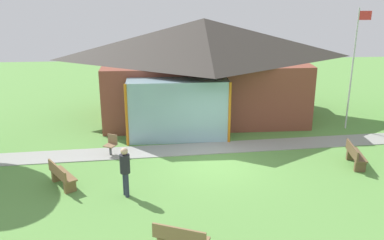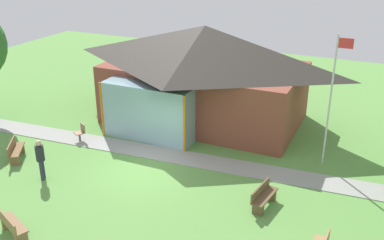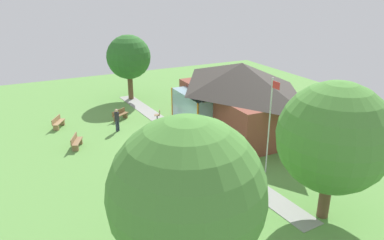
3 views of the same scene
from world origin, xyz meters
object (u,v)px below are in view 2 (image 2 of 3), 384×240
Objects in this scene: flagpole at (332,96)px; bench_mid_right at (263,197)px; pavilion at (202,73)px; visitor_strolling_lawn at (40,157)px; bench_mid_left at (15,151)px; patio_chair_west at (81,133)px; bench_front_center at (12,225)px.

bench_mid_right is (-1.47, -4.23, -2.74)m from flagpole.
visitor_strolling_lawn is at bearing -112.00° from pavilion.
flagpole is at bearing -84.59° from visitor_strolling_lawn.
flagpole is at bearing 79.12° from bench_mid_left.
patio_chair_west reaches higher than bench_mid_left.
bench_mid_left is at bearing -126.89° from pavilion.
bench_mid_right is (5.31, -6.64, -2.21)m from pavilion.
bench_mid_right is at bearing 61.50° from bench_mid_left.
bench_mid_right is at bearing -109.19° from flagpole.
visitor_strolling_lawn is (-8.72, -1.80, 0.62)m from bench_mid_right.
patio_chair_west reaches higher than bench_front_center.
flagpole is at bearing 70.97° from bench_front_center.
bench_front_center is 0.89× the size of visitor_strolling_lawn.
patio_chair_west is (1.44, 2.73, 0.01)m from bench_mid_left.
pavilion is at bearing 160.41° from flagpole.
bench_mid_left is (-12.47, -5.17, -2.74)m from flagpole.
bench_front_center is (-1.74, -11.73, -2.21)m from pavilion.
flagpole is at bearing -19.59° from pavilion.
bench_mid_left is 0.86× the size of visitor_strolling_lawn.
patio_chair_west is 3.73m from visitor_strolling_lawn.
bench_mid_right is at bearing -103.54° from visitor_strolling_lawn.
patio_chair_west is at bearing 133.45° from bench_front_center.
patio_chair_west is at bearing -11.95° from visitor_strolling_lawn.
visitor_strolling_lawn reaches higher than bench_mid_left.
flagpole reaches higher than bench_mid_left.
visitor_strolling_lawn is at bearing 140.21° from bench_front_center.
patio_chair_west is (-4.25, -4.85, -2.20)m from pavilion.
patio_chair_west is at bearing -167.52° from flagpole.
bench_mid_left is at bearing -76.75° from bench_mid_right.
pavilion is 12.06m from bench_front_center.
pavilion is 8.79m from bench_mid_right.
pavilion reaches higher than visitor_strolling_lawn.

